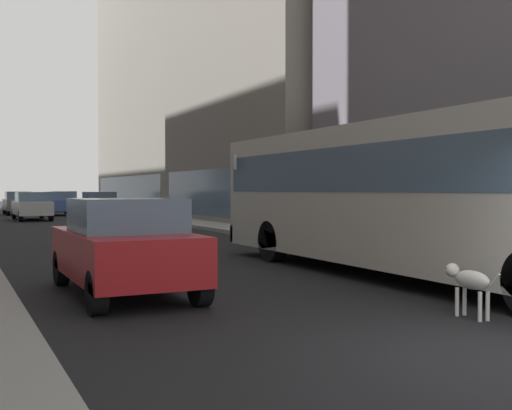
{
  "coord_description": "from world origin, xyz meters",
  "views": [
    {
      "loc": [
        -5.4,
        -4.45,
        1.77
      ],
      "look_at": [
        1.12,
        8.85,
        1.4
      ],
      "focal_mm": 43.78,
      "sensor_mm": 36.0,
      "label": 1
    }
  ],
  "objects": [
    {
      "name": "ground_plane",
      "position": [
        0.0,
        35.0,
        0.0
      ],
      "size": [
        120.0,
        120.0,
        0.0
      ],
      "primitive_type": "plane",
      "color": "black"
    },
    {
      "name": "sidewalk_right",
      "position": [
        5.7,
        35.0,
        0.07
      ],
      "size": [
        2.4,
        110.0,
        0.15
      ],
      "primitive_type": "cube",
      "color": "#9E9991",
      "rests_on": "ground"
    },
    {
      "name": "dalmatian_dog",
      "position": [
        1.01,
        1.96,
        0.51
      ],
      "size": [
        0.22,
        0.96,
        0.72
      ],
      "color": "white",
      "rests_on": "ground"
    },
    {
      "name": "car_blue_hatchback",
      "position": [
        1.2,
        39.63,
        0.82
      ],
      "size": [
        1.73,
        3.96,
        1.62
      ],
      "color": "#4C6BB7",
      "rests_on": "ground"
    },
    {
      "name": "pedestrian_with_handbag",
      "position": [
        5.93,
        9.23,
        1.01
      ],
      "size": [
        0.45,
        0.34,
        1.69
      ],
      "color": "#1E1E2D",
      "rests_on": "sidewalk_right"
    },
    {
      "name": "pedestrian_in_coat",
      "position": [
        5.71,
        5.92,
        1.01
      ],
      "size": [
        0.34,
        0.34,
        1.69
      ],
      "color": "#1E1E2D",
      "rests_on": "sidewalk_right"
    },
    {
      "name": "car_grey_wagon",
      "position": [
        -1.2,
        41.98,
        0.82
      ],
      "size": [
        1.73,
        4.01,
        1.62
      ],
      "color": "slate",
      "rests_on": "ground"
    },
    {
      "name": "car_silver_sedan",
      "position": [
        2.8,
        47.55,
        0.82
      ],
      "size": [
        1.78,
        4.42,
        1.62
      ],
      "color": "#B7BABF",
      "rests_on": "ground"
    },
    {
      "name": "car_black_suv",
      "position": [
        2.8,
        34.37,
        0.82
      ],
      "size": [
        1.82,
        4.59,
        1.62
      ],
      "color": "black",
      "rests_on": "ground"
    },
    {
      "name": "car_white_van",
      "position": [
        -1.2,
        33.61,
        0.82
      ],
      "size": [
        1.81,
        4.76,
        1.62
      ],
      "color": "silver",
      "rests_on": "ground"
    },
    {
      "name": "transit_bus",
      "position": [
        2.8,
        5.54,
        1.78
      ],
      "size": [
        2.78,
        11.53,
        3.05
      ],
      "color": "silver",
      "rests_on": "ground"
    },
    {
      "name": "car_red_coupe",
      "position": [
        -2.8,
        5.86,
        0.82
      ],
      "size": [
        1.77,
        3.95,
        1.62
      ],
      "color": "red",
      "rests_on": "ground"
    }
  ]
}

